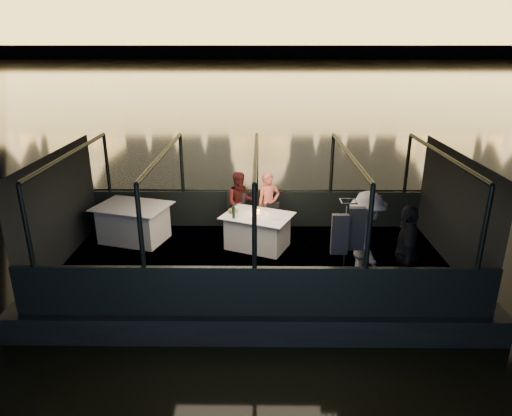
{
  "coord_description": "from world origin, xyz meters",
  "views": [
    {
      "loc": [
        0.09,
        -8.61,
        4.83
      ],
      "look_at": [
        0.0,
        0.4,
        1.55
      ],
      "focal_mm": 32.0,
      "sensor_mm": 36.0,
      "label": 1
    }
  ],
  "objects_px": {
    "person_woman_coral": "(269,204)",
    "passenger_stripe": "(366,244)",
    "dining_table_aft": "(134,225)",
    "passenger_dark": "(405,253)",
    "dining_table_central": "(258,231)",
    "wine_bottle": "(234,212)",
    "chair_port_right": "(271,220)",
    "chair_port_left": "(236,217)",
    "person_man_maroon": "(241,203)",
    "coat_stand": "(345,251)"
  },
  "relations": [
    {
      "from": "dining_table_central",
      "to": "chair_port_left",
      "type": "relative_size",
      "value": 1.48
    },
    {
      "from": "dining_table_aft",
      "to": "passenger_dark",
      "type": "distance_m",
      "value": 5.99
    },
    {
      "from": "person_woman_coral",
      "to": "wine_bottle",
      "type": "bearing_deg",
      "value": -148.95
    },
    {
      "from": "dining_table_aft",
      "to": "person_woman_coral",
      "type": "xyz_separation_m",
      "value": [
        3.1,
        0.43,
        0.36
      ]
    },
    {
      "from": "coat_stand",
      "to": "passenger_dark",
      "type": "relative_size",
      "value": 1.07
    },
    {
      "from": "person_woman_coral",
      "to": "wine_bottle",
      "type": "relative_size",
      "value": 4.54
    },
    {
      "from": "dining_table_central",
      "to": "wine_bottle",
      "type": "height_order",
      "value": "wine_bottle"
    },
    {
      "from": "chair_port_right",
      "to": "person_man_maroon",
      "type": "relative_size",
      "value": 0.53
    },
    {
      "from": "dining_table_central",
      "to": "passenger_stripe",
      "type": "relative_size",
      "value": 0.78
    },
    {
      "from": "person_man_maroon",
      "to": "passenger_dark",
      "type": "height_order",
      "value": "passenger_dark"
    },
    {
      "from": "passenger_dark",
      "to": "dining_table_aft",
      "type": "bearing_deg",
      "value": -99.61
    },
    {
      "from": "dining_table_central",
      "to": "coat_stand",
      "type": "xyz_separation_m",
      "value": [
        1.54,
        -2.08,
        0.51
      ]
    },
    {
      "from": "person_woman_coral",
      "to": "dining_table_aft",
      "type": "bearing_deg",
      "value": 166.9
    },
    {
      "from": "dining_table_central",
      "to": "coat_stand",
      "type": "relative_size",
      "value": 0.78
    },
    {
      "from": "dining_table_aft",
      "to": "chair_port_right",
      "type": "distance_m",
      "value": 3.17
    },
    {
      "from": "coat_stand",
      "to": "person_man_maroon",
      "type": "height_order",
      "value": "coat_stand"
    },
    {
      "from": "dining_table_central",
      "to": "person_man_maroon",
      "type": "relative_size",
      "value": 0.97
    },
    {
      "from": "dining_table_central",
      "to": "chair_port_right",
      "type": "xyz_separation_m",
      "value": [
        0.32,
        0.54,
        0.06
      ]
    },
    {
      "from": "person_woman_coral",
      "to": "dining_table_central",
      "type": "bearing_deg",
      "value": -128.87
    },
    {
      "from": "person_woman_coral",
      "to": "person_man_maroon",
      "type": "xyz_separation_m",
      "value": [
        -0.66,
        0.07,
        0.0
      ]
    },
    {
      "from": "chair_port_right",
      "to": "passenger_stripe",
      "type": "height_order",
      "value": "passenger_stripe"
    },
    {
      "from": "chair_port_left",
      "to": "wine_bottle",
      "type": "relative_size",
      "value": 2.96
    },
    {
      "from": "coat_stand",
      "to": "dining_table_aft",
      "type": "bearing_deg",
      "value": 150.95
    },
    {
      "from": "passenger_dark",
      "to": "passenger_stripe",
      "type": "bearing_deg",
      "value": -105.31
    },
    {
      "from": "dining_table_aft",
      "to": "passenger_stripe",
      "type": "bearing_deg",
      "value": -22.93
    },
    {
      "from": "chair_port_left",
      "to": "passenger_stripe",
      "type": "height_order",
      "value": "passenger_stripe"
    },
    {
      "from": "dining_table_central",
      "to": "passenger_dark",
      "type": "relative_size",
      "value": 0.83
    },
    {
      "from": "person_man_maroon",
      "to": "passenger_stripe",
      "type": "distance_m",
      "value": 3.5
    },
    {
      "from": "person_man_maroon",
      "to": "wine_bottle",
      "type": "relative_size",
      "value": 4.51
    },
    {
      "from": "chair_port_right",
      "to": "wine_bottle",
      "type": "distance_m",
      "value": 1.2
    },
    {
      "from": "chair_port_right",
      "to": "passenger_stripe",
      "type": "relative_size",
      "value": 0.43
    },
    {
      "from": "dining_table_central",
      "to": "person_man_maroon",
      "type": "height_order",
      "value": "person_man_maroon"
    },
    {
      "from": "chair_port_left",
      "to": "person_woman_coral",
      "type": "relative_size",
      "value": 0.65
    },
    {
      "from": "chair_port_right",
      "to": "person_man_maroon",
      "type": "distance_m",
      "value": 0.84
    },
    {
      "from": "passenger_dark",
      "to": "chair_port_right",
      "type": "bearing_deg",
      "value": -124.24
    },
    {
      "from": "dining_table_aft",
      "to": "wine_bottle",
      "type": "bearing_deg",
      "value": -13.28
    },
    {
      "from": "dining_table_central",
      "to": "chair_port_right",
      "type": "height_order",
      "value": "chair_port_right"
    },
    {
      "from": "dining_table_central",
      "to": "chair_port_right",
      "type": "relative_size",
      "value": 1.82
    },
    {
      "from": "passenger_dark",
      "to": "person_woman_coral",
      "type": "bearing_deg",
      "value": -126.02
    },
    {
      "from": "wine_bottle",
      "to": "chair_port_right",
      "type": "bearing_deg",
      "value": 41.66
    },
    {
      "from": "passenger_stripe",
      "to": "passenger_dark",
      "type": "xyz_separation_m",
      "value": [
        0.62,
        -0.35,
        0.0
      ]
    },
    {
      "from": "person_man_maroon",
      "to": "wine_bottle",
      "type": "xyz_separation_m",
      "value": [
        -0.1,
        -1.05,
        0.17
      ]
    },
    {
      "from": "chair_port_left",
      "to": "passenger_stripe",
      "type": "bearing_deg",
      "value": -22.2
    },
    {
      "from": "passenger_dark",
      "to": "coat_stand",
      "type": "bearing_deg",
      "value": -73.82
    },
    {
      "from": "coat_stand",
      "to": "wine_bottle",
      "type": "relative_size",
      "value": 5.62
    },
    {
      "from": "person_woman_coral",
      "to": "passenger_stripe",
      "type": "relative_size",
      "value": 0.81
    },
    {
      "from": "person_man_maroon",
      "to": "wine_bottle",
      "type": "distance_m",
      "value": 1.06
    },
    {
      "from": "wine_bottle",
      "to": "person_woman_coral",
      "type": "bearing_deg",
      "value": 51.98
    },
    {
      "from": "passenger_stripe",
      "to": "person_man_maroon",
      "type": "bearing_deg",
      "value": 43.62
    },
    {
      "from": "wine_bottle",
      "to": "chair_port_left",
      "type": "bearing_deg",
      "value": 90.29
    }
  ]
}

